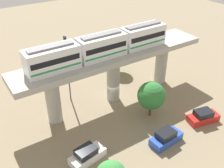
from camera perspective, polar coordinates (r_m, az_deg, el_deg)
The scene contains 9 objects.
ground_plane at distance 40.49m, azimuth 0.26°, elevation -3.15°, with size 120.00×120.00×0.00m, color #84755B.
viaduct at distance 37.51m, azimuth 0.28°, elevation 4.05°, with size 5.20×28.85×7.57m.
train at distance 35.16m, azimuth -2.26°, elevation 8.14°, with size 2.64×20.50×3.24m.
parked_car_red at distance 37.81m, azimuth 19.09°, elevation -6.70°, with size 2.69×4.49×1.76m.
parked_car_white at distance 30.85m, azimuth -5.39°, elevation -15.05°, with size 2.48×4.44×1.76m.
parked_car_blue at distance 33.37m, azimuth 11.59°, elevation -11.29°, with size 2.07×4.31×1.76m.
tree_mid_lot at distance 46.40m, azimuth 1.48°, elevation 5.86°, with size 3.37×3.37×4.62m.
tree_far_corner at distance 35.73m, azimuth 8.50°, elevation -2.50°, with size 3.81×3.81×5.18m.
signal_post at distance 37.93m, azimuth -9.57°, elevation 3.70°, with size 0.44×0.28×10.17m.
Camera 1 is at (-27.67, 18.39, 23.15)m, focal length 42.33 mm.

